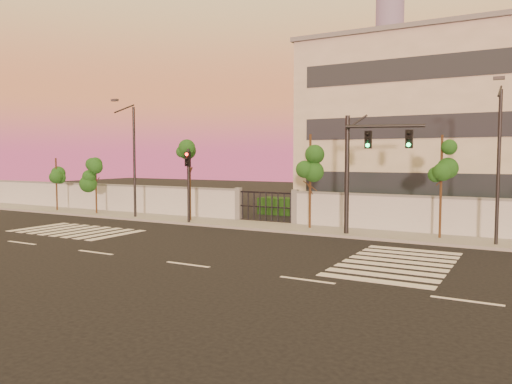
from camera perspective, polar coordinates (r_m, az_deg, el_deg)
ground at (r=19.65m, az=-7.78°, el=-8.23°), size 120.00×120.00×0.00m
sidewalk at (r=28.59m, az=5.03°, el=-4.21°), size 60.00×3.00×0.15m
perimeter_wall at (r=29.79m, az=6.41°, el=-1.96°), size 60.00×0.36×2.20m
hedge_row at (r=31.98m, az=10.07°, el=-2.04°), size 41.00×4.25×1.80m
institutional_building at (r=37.44m, az=25.43°, el=6.69°), size 24.40×12.40×12.25m
distant_skyscraper at (r=310.51m, az=14.96°, el=14.61°), size 16.00×16.00×118.00m
road_markings at (r=23.55m, az=-5.33°, el=-6.14°), size 57.00×7.62×0.02m
street_tree_a at (r=40.46m, az=-21.84°, el=2.11°), size 1.50×1.19×4.09m
street_tree_b at (r=37.31m, az=-17.80°, el=1.93°), size 1.51×1.20×3.97m
street_tree_c at (r=31.73m, az=-7.52°, el=3.25°), size 1.54×1.22×5.10m
street_tree_d at (r=28.20m, az=6.28°, el=3.67°), size 1.61×1.28×5.43m
street_tree_e at (r=26.25m, az=20.49°, el=3.11°), size 1.49×1.19×5.25m
traffic_signal_main at (r=26.19m, az=12.01°, el=3.56°), size 3.93×1.28×6.31m
traffic_signal_secondary at (r=30.80m, az=-7.76°, el=1.75°), size 0.36×0.35×4.66m
streetlight_west at (r=34.27m, az=-13.93°, el=4.02°), size 0.47×1.88×7.83m
streetlight_east at (r=25.09m, az=25.98°, el=3.43°), size 0.45×1.82×7.55m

